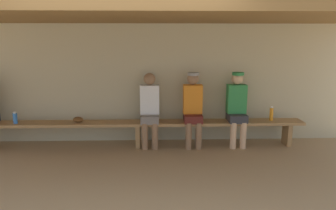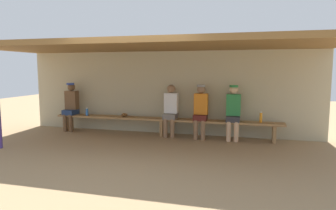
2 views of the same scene
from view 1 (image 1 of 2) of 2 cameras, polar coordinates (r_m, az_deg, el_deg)
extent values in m
plane|color=#9E7F59|center=(4.40, -6.65, -14.12)|extent=(24.00, 24.00, 0.00)
cube|color=#B7AD8C|center=(6.01, -5.36, 3.97)|extent=(8.00, 0.20, 2.20)
cube|color=brown|center=(4.66, -6.62, 15.96)|extent=(8.00, 2.80, 0.12)
cube|color=#9E7547|center=(5.70, -5.50, -3.30)|extent=(6.00, 0.36, 0.05)
cube|color=#9E7547|center=(5.76, -5.45, -5.50)|extent=(0.08, 0.29, 0.41)
cube|color=#9E7547|center=(6.23, 20.81, -4.92)|extent=(0.08, 0.29, 0.41)
cube|color=#591E19|center=(5.68, 4.53, -2.34)|extent=(0.32, 0.40, 0.14)
cylinder|color=#8C6647|center=(5.59, 3.74, -5.64)|extent=(0.11, 0.11, 0.48)
cylinder|color=#8C6647|center=(5.61, 5.58, -5.60)|extent=(0.11, 0.11, 0.48)
cube|color=orange|center=(5.68, 4.49, 1.08)|extent=(0.34, 0.20, 0.52)
sphere|color=#8C6647|center=(5.63, 4.56, 4.79)|extent=(0.21, 0.21, 0.21)
cylinder|color=gray|center=(5.58, 4.62, 5.65)|extent=(0.21, 0.21, 0.05)
cube|color=#333338|center=(5.82, 12.37, -2.23)|extent=(0.32, 0.40, 0.14)
cylinder|color=#DBAD84|center=(5.73, 11.76, -5.45)|extent=(0.11, 0.11, 0.48)
cylinder|color=#DBAD84|center=(5.77, 13.50, -5.40)|extent=(0.11, 0.11, 0.48)
cube|color=#2D8442|center=(5.83, 12.33, 1.11)|extent=(0.34, 0.20, 0.52)
sphere|color=#DBAD84|center=(5.77, 12.49, 4.72)|extent=(0.21, 0.21, 0.21)
cylinder|color=#2D8442|center=(5.72, 12.63, 5.56)|extent=(0.21, 0.21, 0.05)
cube|color=slate|center=(5.64, -3.31, -2.41)|extent=(0.32, 0.40, 0.14)
cylinder|color=#8C6647|center=(5.57, -4.25, -5.71)|extent=(0.11, 0.11, 0.48)
cylinder|color=#8C6647|center=(5.57, -2.39, -5.70)|extent=(0.11, 0.11, 0.48)
cube|color=white|center=(5.65, -3.33, 1.04)|extent=(0.34, 0.20, 0.52)
sphere|color=#8C6647|center=(5.59, -3.38, 4.76)|extent=(0.21, 0.21, 0.21)
cylinder|color=orange|center=(6.04, 18.27, -1.58)|extent=(0.07, 0.07, 0.23)
cylinder|color=white|center=(6.02, 18.35, -0.38)|extent=(0.05, 0.05, 0.02)
cylinder|color=blue|center=(6.15, -26.02, -2.20)|extent=(0.07, 0.07, 0.19)
cylinder|color=white|center=(6.13, -26.11, -1.25)|extent=(0.05, 0.05, 0.02)
ellipsoid|color=brown|center=(5.87, -16.03, -2.55)|extent=(0.27, 0.29, 0.09)
camera|label=2|loc=(2.53, 133.57, -12.99)|focal=31.80mm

